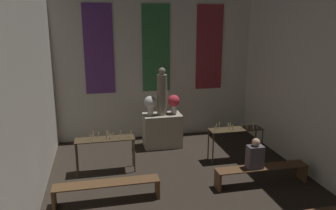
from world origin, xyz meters
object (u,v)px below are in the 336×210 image
Objects in this scene: flower_vase_right at (174,102)px; candle_rack_left at (105,143)px; statue at (162,93)px; person_seated at (255,155)px; candle_rack_right at (236,133)px; pew_back_right at (262,171)px; pew_back_left at (107,187)px; altar at (162,130)px; flower_vase_left at (150,103)px.

candle_rack_left is (-2.08, -1.41, -0.59)m from flower_vase_right.
person_seated is (1.56, -2.86, -0.90)m from statue.
statue is 0.96× the size of candle_rack_right.
flower_vase_right is 2.06m from candle_rack_right.
statue is at bearing 140.68° from candle_rack_right.
statue is at bearing 121.53° from pew_back_right.
pew_back_right is (1.76, -2.86, -1.32)m from statue.
candle_rack_left reaches higher than pew_back_left.
pew_back_right is (3.48, -1.45, -0.44)m from candle_rack_left.
person_seated reaches higher than pew_back_right.
altar is at bearing 39.36° from candle_rack_left.
pew_back_right is at bearing -22.61° from candle_rack_left.
statue reaches higher than person_seated.
statue is 2.40m from candle_rack_left.
pew_back_right is 0.46m from person_seated.
altar is 3.36m from pew_back_right.
statue is at bearing 0.00° from flower_vase_left.
pew_back_left is at bearing 180.00° from person_seated.
statue is 0.64× the size of pew_back_right.
statue is 2.43× the size of flower_vase_right.
statue reaches higher than candle_rack_left.
candle_rack_left is (-1.72, -1.41, 0.27)m from altar.
flower_vase_left is 0.26× the size of pew_back_right.
candle_rack_left is (-1.72, -1.41, -0.88)m from statue.
candle_rack_left reaches higher than pew_back_right.
candle_rack_right is (1.73, -1.42, 0.27)m from altar.
candle_rack_right is at bearing 91.13° from pew_back_right.
candle_rack_left is at bearing 88.70° from pew_back_left.
flower_vase_right is (0.35, 0.00, 0.85)m from altar.
candle_rack_right is at bearing -34.21° from flower_vase_left.
pew_back_right is (3.51, 0.00, 0.00)m from pew_back_left.
pew_back_right is at bearing -58.47° from statue.
flower_vase_left is (-0.35, 0.00, 0.85)m from altar.
altar is 0.51× the size of pew_back_right.
statue is (0.00, 0.00, 1.15)m from altar.
pew_back_left is at bearing -157.43° from candle_rack_right.
statue reaches higher than flower_vase_left.
flower_vase_right is at bearing 34.24° from candle_rack_left.
candle_rack_left is 3.45m from candle_rack_right.
candle_rack_right is 2.05× the size of person_seated.
pew_back_left is (-1.40, -2.86, -1.02)m from flower_vase_left.
pew_back_right is at bearing -53.61° from flower_vase_left.
flower_vase_right is 3.35m from pew_back_right.
candle_rack_right is at bearing 22.57° from pew_back_left.
flower_vase_right reaches higher than candle_rack_right.
candle_rack_left is 1.00× the size of candle_rack_right.
flower_vase_left reaches higher than person_seated.
candle_rack_left is 0.66× the size of pew_back_left.
statue is 0.46m from flower_vase_right.
person_seated is (1.56, -2.86, 0.25)m from altar.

